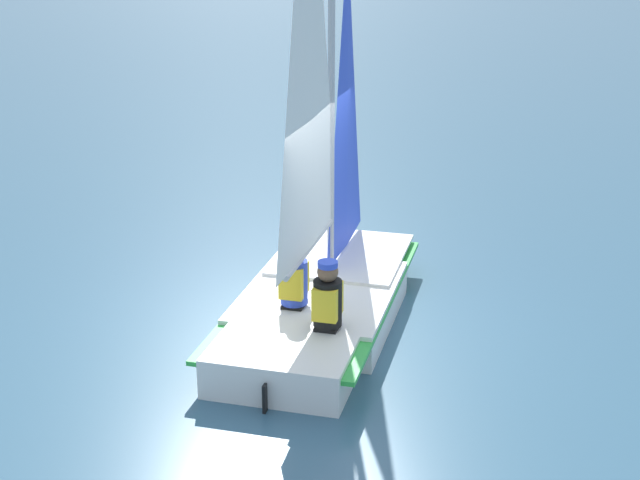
# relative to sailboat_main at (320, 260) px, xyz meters

# --- Properties ---
(ground_plane) EXTENTS (260.00, 260.00, 0.00)m
(ground_plane) POSITION_rel_sailboat_main_xyz_m (-0.01, 0.00, -0.78)
(ground_plane) COLOR #38607A
(sailboat_main) EXTENTS (4.26, 3.33, 5.89)m
(sailboat_main) POSITION_rel_sailboat_main_xyz_m (0.00, 0.00, 0.00)
(sailboat_main) COLOR white
(sailboat_main) RESTS_ON ground_plane
(sailor_helm) EXTENTS (0.42, 0.41, 1.16)m
(sailor_helm) POSITION_rel_sailboat_main_xyz_m (0.39, -0.38, -0.16)
(sailor_helm) COLOR black
(sailor_helm) RESTS_ON ground_plane
(sailor_crew) EXTENTS (0.42, 0.41, 1.16)m
(sailor_crew) POSITION_rel_sailboat_main_xyz_m (1.02, -0.16, -0.15)
(sailor_crew) COLOR black
(sailor_crew) RESTS_ON ground_plane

